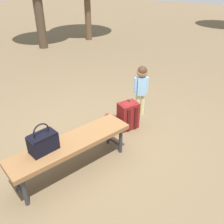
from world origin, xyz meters
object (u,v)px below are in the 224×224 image
object	(u,v)px
handbag	(43,142)
backpack_large	(128,114)
child_standing	(141,83)
backpack_small	(110,122)
park_bench	(72,145)

from	to	relation	value
handbag	backpack_large	size ratio (longest dim) A/B	0.71
child_standing	backpack_small	distance (m)	0.87
park_bench	backpack_large	xyz separation A→B (m)	(1.25, -0.08, -0.14)
child_standing	backpack_small	bearing A→B (deg)	167.64
backpack_large	handbag	bearing A→B (deg)	172.15
backpack_small	park_bench	bearing A→B (deg)	-172.91
park_bench	child_standing	distance (m)	1.77
park_bench	backpack_large	size ratio (longest dim) A/B	3.20
park_bench	handbag	bearing A→B (deg)	155.51
handbag	backpack_small	bearing A→B (deg)	-0.43
handbag	backpack_large	xyz separation A→B (m)	(1.56, -0.21, -0.32)
park_bench	child_standing	bearing A→B (deg)	-0.97
child_standing	park_bench	bearing A→B (deg)	179.03
park_bench	handbag	size ratio (longest dim) A/B	4.48
park_bench	backpack_large	distance (m)	1.26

